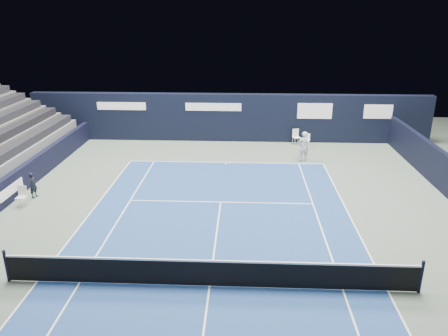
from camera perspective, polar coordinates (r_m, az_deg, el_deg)
The scene contains 11 objects.
ground at distance 15.78m, azimuth -1.32°, elevation -11.04°, with size 48.00×48.00×0.00m, color #4E5C52.
court_surface at distance 14.10m, azimuth -1.90°, elevation -15.18°, with size 10.97×23.77×0.01m, color navy.
folding_chair_back_a at distance 28.56m, azimuth 9.40°, elevation 4.20°, with size 0.55×0.54×0.99m.
folding_chair_back_b at distance 28.21m, azimuth 10.75°, elevation 3.73°, with size 0.46×0.45×0.82m.
line_judge_chair at distance 21.13m, azimuth -24.92°, elevation -3.18°, with size 0.40×0.39×0.90m.
line_judge at distance 21.81m, azimuth -23.67°, elevation -2.04°, with size 0.44×0.29×1.21m, color black.
court_markings at distance 14.10m, azimuth -1.90°, elevation -15.16°, with size 11.03×23.83×0.00m.
tennis_net at distance 13.82m, azimuth -1.92°, elevation -13.46°, with size 12.90×0.10×1.10m.
back_sponsor_wall at distance 28.79m, azimuth 0.67°, elevation 6.63°, with size 26.00×0.63×3.10m.
side_barrier_left at distance 21.73m, azimuth -26.42°, elevation -2.55°, with size 0.33×22.00×1.20m.
tennis_player at distance 25.30m, azimuth 10.35°, elevation 2.83°, with size 0.71×0.89×1.71m.
Camera 1 is at (0.99, -11.52, 8.07)m, focal length 35.00 mm.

